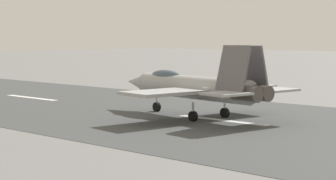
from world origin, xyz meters
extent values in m
plane|color=slate|center=(0.00, 0.00, 0.00)|extent=(400.00, 400.00, 0.00)
cube|color=#414343|center=(0.00, 0.00, 0.01)|extent=(240.00, 26.00, 0.02)
cube|color=white|center=(0.32, 0.00, 0.02)|extent=(8.00, 0.70, 0.00)
cube|color=white|center=(24.60, 0.00, 0.02)|extent=(8.00, 0.70, 0.00)
cylinder|color=#9EA1A1|center=(3.12, 0.04, 2.28)|extent=(11.92, 3.36, 1.76)
cone|color=#9EA1A1|center=(10.31, -0.95, 2.28)|extent=(2.90, 1.85, 1.49)
ellipsoid|color=#3F5160|center=(6.41, -0.42, 2.94)|extent=(3.72, 1.58, 1.10)
cylinder|color=#47423D|center=(-2.80, 1.41, 2.28)|extent=(2.33, 1.39, 1.10)
cylinder|color=#47423D|center=(-2.95, 0.32, 2.28)|extent=(2.33, 1.39, 1.10)
cube|color=#9EA1A1|center=(2.64, 3.85, 2.18)|extent=(4.14, 6.07, 0.24)
cube|color=#9EA1A1|center=(1.62, -3.49, 2.18)|extent=(4.14, 6.07, 0.24)
cube|color=#9EA1A1|center=(-2.54, 3.25, 2.38)|extent=(2.76, 3.10, 0.16)
cube|color=#9EA1A1|center=(-3.20, -1.51, 2.38)|extent=(2.76, 3.10, 0.16)
cube|color=#5A575B|center=(-1.85, 1.64, 3.98)|extent=(2.71, 1.29, 3.14)
cube|color=#5A575B|center=(-2.10, -0.15, 3.98)|extent=(2.71, 1.29, 3.14)
cylinder|color=silver|center=(7.61, -0.58, 0.70)|extent=(0.18, 0.18, 1.40)
cylinder|color=black|center=(7.61, -0.58, 0.38)|extent=(0.79, 0.40, 0.76)
cylinder|color=silver|center=(1.55, 1.87, 0.70)|extent=(0.18, 0.18, 1.40)
cylinder|color=black|center=(1.55, 1.87, 0.38)|extent=(0.79, 0.40, 0.76)
cylinder|color=silver|center=(1.12, -1.30, 0.70)|extent=(0.18, 0.18, 1.40)
cylinder|color=black|center=(1.12, -1.30, 0.38)|extent=(0.79, 0.40, 0.76)
cone|color=orange|center=(9.12, -12.05, 0.28)|extent=(0.44, 0.44, 0.55)
camera|label=1|loc=(-27.16, 35.21, 6.15)|focal=65.38mm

